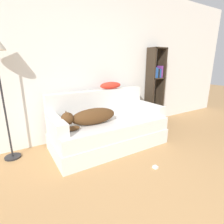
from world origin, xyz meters
TOP-DOWN VIEW (x-y plane):
  - wall_back at (0.00, 2.50)m, footprint 8.14×0.06m
  - couch at (0.18, 1.87)m, footprint 1.83×0.89m
  - couch_backrest at (0.18, 2.24)m, footprint 1.79×0.15m
  - couch_arm_left at (-0.66, 1.86)m, footprint 0.15×0.70m
  - couch_arm_right at (1.02, 1.86)m, footprint 0.15×0.70m
  - dog at (-0.18, 1.80)m, footprint 0.84×0.26m
  - laptop at (0.47, 1.77)m, footprint 0.34×0.22m
  - throw_pillow at (0.45, 2.26)m, footprint 0.42×0.16m
  - bookshelf at (1.63, 2.32)m, footprint 0.35×0.26m
  - power_adapter at (0.36, 0.97)m, footprint 0.06×0.06m

SIDE VIEW (x-z plane):
  - power_adapter at x=0.36m, z-range 0.00..0.03m
  - couch at x=0.18m, z-range 0.00..0.45m
  - laptop at x=0.47m, z-range 0.45..0.47m
  - couch_arm_left at x=-0.66m, z-range 0.45..0.62m
  - couch_arm_right at x=1.02m, z-range 0.45..0.62m
  - dog at x=-0.18m, z-range 0.45..0.71m
  - couch_backrest at x=0.18m, z-range 0.45..0.88m
  - bookshelf at x=1.63m, z-range 0.11..1.75m
  - throw_pillow at x=0.45m, z-range 0.88..1.01m
  - wall_back at x=0.00m, z-range 0.00..2.70m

